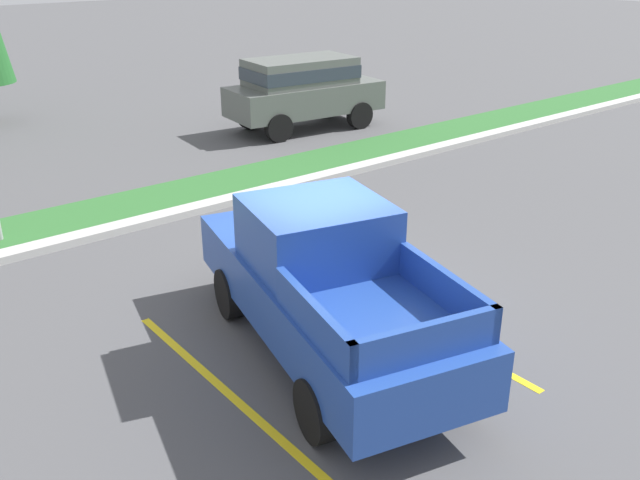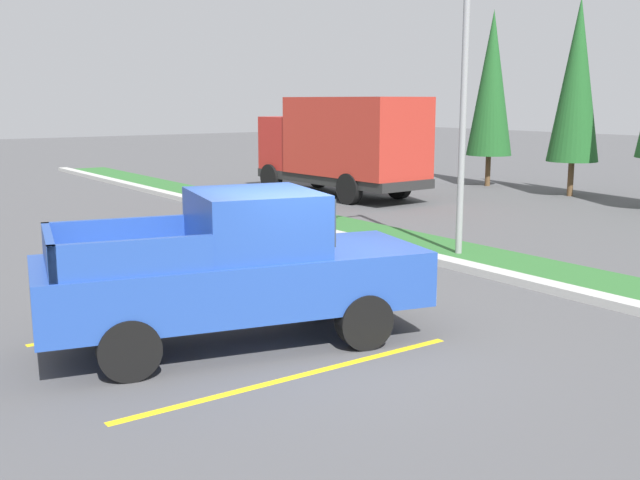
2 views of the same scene
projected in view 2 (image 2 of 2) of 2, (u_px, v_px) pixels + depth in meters
The scene contains 10 objects.
ground_plane at pixel (316, 343), 10.35m from camera, with size 120.00×120.00×0.00m, color #4C4C4F.
parking_line_near at pixel (187, 317), 11.59m from camera, with size 0.12×4.80×0.01m, color yellow.
parking_line_far at pixel (299, 376), 9.11m from camera, with size 0.12×4.80×0.01m, color yellow.
curb_strip at pixel (548, 286), 13.19m from camera, with size 56.00×0.40×0.15m, color #B2B2AD.
grass_median at pixel (586, 280), 13.83m from camera, with size 56.00×1.80×0.06m, color #2D662D.
pickup_truck_main at pixel (238, 269), 10.18m from camera, with size 3.07×5.52×2.10m.
cargo_truck_distant at pixel (343, 143), 25.70m from camera, with size 6.90×2.76×3.40m.
street_light at pixel (459, 76), 15.36m from camera, with size 0.24×1.49×6.50m.
cypress_tree_leftmost at pixel (491, 84), 28.55m from camera, with size 1.73×1.73×6.64m.
cypress_tree_left_inner at pixel (577, 81), 25.48m from camera, with size 1.74×1.74×6.71m.
Camera 2 is at (8.10, -5.71, 3.31)m, focal length 42.12 mm.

